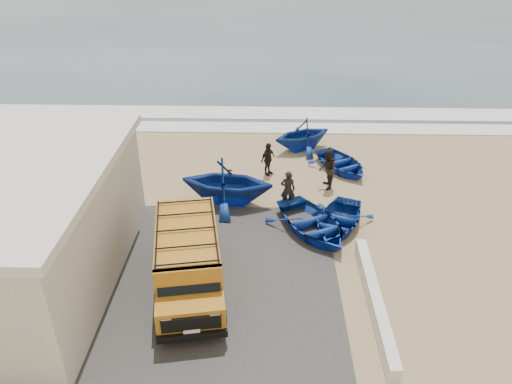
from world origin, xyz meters
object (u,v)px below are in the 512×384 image
object	(u,v)px
van	(188,259)
boat_far_left	(302,134)
fisherman_back	(268,159)
boat_mid_right	(341,163)
fisherman_middle	(327,169)
boat_near_right	(338,220)
parapet	(375,301)
boat_near_left	(312,223)
boat_mid_left	(227,182)
fisherman_front	(288,190)

from	to	relation	value
van	boat_far_left	bearing A→B (deg)	59.32
fisherman_back	boat_mid_right	bearing A→B (deg)	-42.15
fisherman_middle	boat_near_right	bearing A→B (deg)	-1.34
parapet	boat_mid_right	xyz separation A→B (m)	(0.12, 9.74, 0.07)
fisherman_middle	boat_near_left	bearing A→B (deg)	-17.46
parapet	boat_near_left	distance (m)	4.56
boat_near_left	boat_near_right	bearing A→B (deg)	-8.48
van	boat_far_left	world-z (taller)	van
parapet	fisherman_back	world-z (taller)	fisherman_back
boat_mid_left	boat_mid_right	xyz separation A→B (m)	(5.28, 3.32, -0.68)
van	boat_mid_right	xyz separation A→B (m)	(6.10, 8.93, -0.83)
boat_mid_right	fisherman_back	size ratio (longest dim) A/B	2.09
boat_near_right	boat_far_left	xyz separation A→B (m)	(-1.01, 7.54, 0.49)
boat_near_left	fisherman_middle	size ratio (longest dim) A/B	2.11
van	fisherman_front	xyz separation A→B (m)	(3.40, 5.32, -0.33)
boat_mid_left	boat_mid_right	bearing A→B (deg)	-50.13
boat_far_left	fisherman_back	bearing A→B (deg)	-59.68
boat_near_right	boat_mid_left	bearing A→B (deg)	-179.37
boat_mid_right	fisherman_back	world-z (taller)	fisherman_back
boat_far_left	fisherman_back	world-z (taller)	boat_far_left
van	fisherman_back	bearing A→B (deg)	63.31
boat_near_right	boat_far_left	bearing A→B (deg)	120.29
fisherman_back	fisherman_front	bearing A→B (deg)	-125.51
parapet	fisherman_front	xyz separation A→B (m)	(-2.58, 6.13, 0.58)
fisherman_back	fisherman_middle	bearing A→B (deg)	-77.07
boat_mid_left	boat_far_left	distance (m)	6.70
parapet	boat_mid_right	distance (m)	9.74
boat_near_left	boat_far_left	distance (m)	7.91
boat_mid_left	fisherman_back	xyz separation A→B (m)	(1.72, 2.76, -0.22)
boat_near_right	fisherman_front	bearing A→B (deg)	164.20
parapet	boat_mid_right	world-z (taller)	boat_mid_right
boat_near_right	boat_near_left	bearing A→B (deg)	-138.25
fisherman_front	fisherman_middle	xyz separation A→B (m)	(1.82, 1.75, 0.09)
parapet	fisherman_back	xyz separation A→B (m)	(-3.44, 9.17, 0.53)
boat_near_left	boat_mid_right	world-z (taller)	boat_near_left
van	fisherman_middle	world-z (taller)	van
boat_near_left	boat_mid_left	world-z (taller)	boat_mid_left
boat_far_left	van	bearing A→B (deg)	-49.53
boat_near_right	fisherman_front	xyz separation A→B (m)	(-1.93, 1.54, 0.50)
van	boat_far_left	distance (m)	12.13
van	boat_near_left	size ratio (longest dim) A/B	1.36
fisherman_middle	boat_mid_left	bearing A→B (deg)	-75.00
van	fisherman_middle	size ratio (longest dim) A/B	2.87
boat_near_left	fisherman_middle	distance (m)	3.79
boat_mid_right	boat_mid_left	bearing A→B (deg)	-176.12
boat_mid_right	boat_far_left	size ratio (longest dim) A/B	1.05
boat_near_left	boat_far_left	xyz separation A→B (m)	(0.02, 7.90, 0.43)
parapet	boat_near_right	world-z (taller)	boat_near_right
boat_mid_right	boat_far_left	bearing A→B (deg)	98.35
boat_near_left	boat_mid_right	size ratio (longest dim) A/B	1.17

